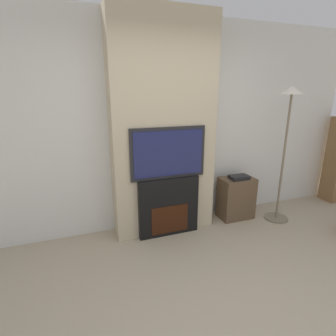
# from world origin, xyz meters

# --- Properties ---
(wall_back) EXTENTS (6.00, 0.06, 2.70)m
(wall_back) POSITION_xyz_m (0.00, 2.03, 1.35)
(wall_back) COLOR silver
(wall_back) RESTS_ON ground_plane
(chimney_breast) EXTENTS (1.30, 0.34, 2.70)m
(chimney_breast) POSITION_xyz_m (0.00, 1.83, 1.35)
(chimney_breast) COLOR #BCAD8E
(chimney_breast) RESTS_ON ground_plane
(fireplace) EXTENTS (0.79, 0.15, 0.77)m
(fireplace) POSITION_xyz_m (0.00, 1.66, 0.38)
(fireplace) COLOR black
(fireplace) RESTS_ON ground_plane
(television) EXTENTS (0.94, 0.07, 0.63)m
(television) POSITION_xyz_m (0.00, 1.66, 1.08)
(television) COLOR black
(television) RESTS_ON fireplace
(floor_lamp) EXTENTS (0.33, 0.33, 1.86)m
(floor_lamp) POSITION_xyz_m (1.63, 1.50, 1.35)
(floor_lamp) COLOR #726651
(floor_lamp) RESTS_ON ground_plane
(media_stand) EXTENTS (0.49, 0.31, 0.66)m
(media_stand) POSITION_xyz_m (1.09, 1.76, 0.31)
(media_stand) COLOR brown
(media_stand) RESTS_ON ground_plane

